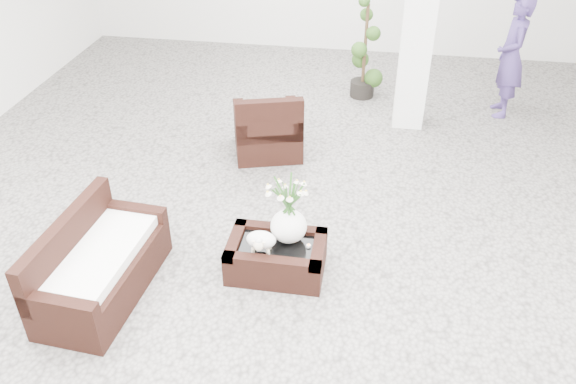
% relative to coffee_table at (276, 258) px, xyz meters
% --- Properties ---
extents(ground, '(11.00, 11.00, 0.00)m').
position_rel_coffee_table_xyz_m(ground, '(0.04, 0.54, -0.16)').
color(ground, gray).
rests_on(ground, ground).
extents(coffee_table, '(0.90, 0.60, 0.31)m').
position_rel_coffee_table_xyz_m(coffee_table, '(0.00, 0.00, 0.00)').
color(coffee_table, black).
rests_on(coffee_table, ground).
extents(sheep_figurine, '(0.28, 0.23, 0.21)m').
position_rel_coffee_table_xyz_m(sheep_figurine, '(-0.12, -0.10, 0.26)').
color(sheep_figurine, white).
rests_on(sheep_figurine, coffee_table).
extents(planter_narcissus, '(0.44, 0.44, 0.80)m').
position_rel_coffee_table_xyz_m(planter_narcissus, '(0.10, 0.10, 0.56)').
color(planter_narcissus, white).
rests_on(planter_narcissus, coffee_table).
extents(tealight, '(0.04, 0.04, 0.03)m').
position_rel_coffee_table_xyz_m(tealight, '(0.30, 0.02, 0.17)').
color(tealight, white).
rests_on(tealight, coffee_table).
extents(armchair, '(0.99, 0.97, 0.86)m').
position_rel_coffee_table_xyz_m(armchair, '(-0.52, 2.23, 0.27)').
color(armchair, black).
rests_on(armchair, ground).
extents(loveseat, '(0.79, 1.47, 0.76)m').
position_rel_coffee_table_xyz_m(loveseat, '(-1.49, -0.53, 0.22)').
color(loveseat, black).
rests_on(loveseat, ground).
extents(topiary, '(0.40, 0.40, 1.49)m').
position_rel_coffee_table_xyz_m(topiary, '(0.57, 4.12, 0.59)').
color(topiary, '#264516').
rests_on(topiary, ground).
extents(shopper, '(0.42, 0.63, 1.69)m').
position_rel_coffee_table_xyz_m(shopper, '(2.55, 3.85, 0.69)').
color(shopper, '#463270').
rests_on(shopper, ground).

